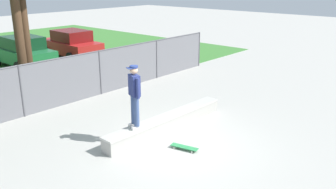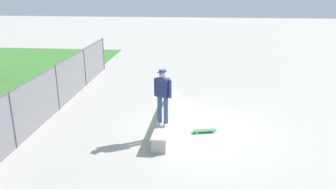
% 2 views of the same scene
% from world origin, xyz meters
% --- Properties ---
extents(ground_plane, '(80.00, 80.00, 0.00)m').
position_xyz_m(ground_plane, '(0.00, 0.00, 0.00)').
color(ground_plane, '#ADAAA3').
extents(concrete_ledge, '(4.86, 0.62, 0.46)m').
position_xyz_m(concrete_ledge, '(0.73, 1.02, 0.23)').
color(concrete_ledge, '#A8A59E').
rests_on(concrete_ledge, ground).
extents(skateboarder, '(0.38, 0.57, 1.84)m').
position_xyz_m(skateboarder, '(-0.58, 1.06, 1.49)').
color(skateboarder, beige).
rests_on(skateboarder, concrete_ledge).
extents(skateboard, '(0.37, 0.82, 0.09)m').
position_xyz_m(skateboard, '(-0.01, -0.29, 0.07)').
color(skateboard, '#2D8C4C').
rests_on(skateboard, ground).
extents(chainlink_fence, '(16.92, 0.07, 1.83)m').
position_xyz_m(chainlink_fence, '(0.00, 5.48, 1.00)').
color(chainlink_fence, '#4C4C51').
rests_on(chainlink_fence, ground).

